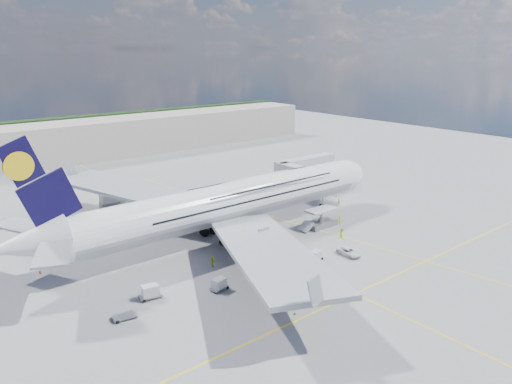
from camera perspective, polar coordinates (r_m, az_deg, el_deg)
ground at (r=87.68m, az=1.07°, el=-6.87°), size 300.00×300.00×0.00m
taxi_line_main at (r=87.68m, az=1.07°, el=-6.87°), size 0.25×220.00×0.01m
taxi_line_cross at (r=75.05m, az=11.21°, el=-11.35°), size 120.00×0.25×0.01m
taxi_line_diag at (r=103.34m, az=3.39°, el=-3.27°), size 14.16×99.06×0.01m
airliner at (r=92.85m, az=-2.79°, el=-1.05°), size 77.26×79.15×23.71m
jet_bridge at (r=119.54m, az=5.47°, el=2.79°), size 18.80×12.10×8.50m
cargo_loader at (r=100.07m, az=7.35°, el=-3.28°), size 8.53×3.20×3.67m
terminal at (r=167.33m, az=-20.61°, el=5.35°), size 180.00×16.00×12.00m
tree_line at (r=223.63m, az=-14.71°, el=7.80°), size 160.00×6.00×8.00m
dolly_row_a at (r=73.58m, az=-12.01°, el=-11.06°), size 3.41×2.28×1.99m
dolly_row_b at (r=74.60m, az=-4.23°, el=-10.43°), size 3.04×2.05×1.76m
dolly_row_c at (r=81.11m, az=3.09°, el=-8.04°), size 3.30×1.97×2.00m
dolly_back at (r=69.66m, az=-14.81°, el=-13.58°), size 3.32×2.20×0.45m
dolly_nose_far at (r=84.66m, az=6.83°, el=-7.20°), size 2.90×1.97×1.68m
dolly_nose_near at (r=89.58m, az=-0.43°, el=-6.13°), size 3.17×2.03×0.43m
baggage_tug at (r=79.40m, az=7.04°, el=-9.01°), size 2.72×2.01×1.55m
catering_truck_inner at (r=103.65m, az=-9.99°, el=-2.43°), size 6.26×2.79×3.64m
catering_truck_outer at (r=115.12m, az=-16.07°, el=-1.02°), size 5.76×2.28×3.42m
service_van at (r=87.52m, az=10.58°, el=-6.75°), size 2.41×4.73×1.28m
crew_nose at (r=113.74m, az=9.45°, el=-1.15°), size 0.76×0.59×1.85m
crew_loader at (r=94.52m, az=9.78°, el=-4.72°), size 1.15×1.01×2.00m
crew_wing at (r=82.07m, az=-4.97°, el=-7.92°), size 0.52×1.07×1.78m
crew_van at (r=102.67m, az=9.54°, el=-3.12°), size 0.90×0.95×1.63m
crew_tug at (r=78.71m, az=3.35°, el=-8.93°), size 1.26×0.76×1.90m
cone_nose at (r=120.83m, az=9.16°, el=-0.44°), size 0.42×0.42×0.53m
cone_wing_left_inner at (r=105.07m, az=-11.74°, el=-3.12°), size 0.40×0.40×0.51m
cone_wing_left_outer at (r=110.10m, az=-20.38°, el=-2.89°), size 0.50×0.50×0.63m
cone_wing_right_inner at (r=88.41m, az=-1.68°, el=-6.49°), size 0.45×0.45×0.57m
cone_wing_right_outer at (r=68.61m, az=4.48°, el=-13.64°), size 0.38×0.38×0.49m
cone_tail at (r=86.72m, az=-23.47°, el=-8.36°), size 0.45×0.45×0.58m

